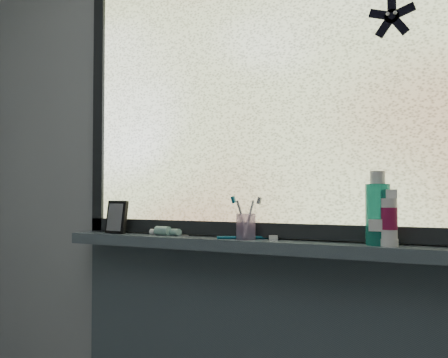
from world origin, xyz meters
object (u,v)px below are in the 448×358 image
vanity_mirror (117,217)px  toothbrush_cup (246,227)px  cream_tube (389,216)px  mouthwash_bottle (378,208)px

vanity_mirror → toothbrush_cup: vanity_mirror is taller
cream_tube → mouthwash_bottle: bearing=149.9°
mouthwash_bottle → toothbrush_cup: bearing=-179.0°
vanity_mirror → toothbrush_cup: size_ratio=1.48×
vanity_mirror → cream_tube: 1.03m
toothbrush_cup → vanity_mirror: bearing=-179.9°
vanity_mirror → toothbrush_cup: 0.56m
vanity_mirror → cream_tube: size_ratio=1.08×
mouthwash_bottle → vanity_mirror: bearing=-179.5°
vanity_mirror → mouthwash_bottle: bearing=8.4°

